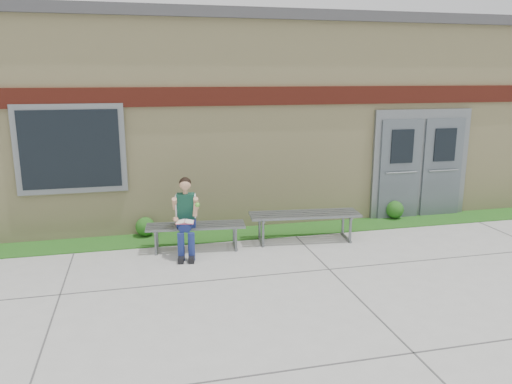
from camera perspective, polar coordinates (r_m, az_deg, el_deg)
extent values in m
plane|color=#9E9E99|center=(7.29, 2.40, -10.95)|extent=(80.00, 80.00, 0.00)
cube|color=#164913|center=(9.65, -1.83, -4.76)|extent=(16.00, 0.80, 0.02)
cube|color=beige|center=(12.57, -5.09, 8.65)|extent=(16.00, 6.00, 4.00)
cube|color=#3F3F42|center=(12.58, -5.29, 18.23)|extent=(16.20, 6.20, 0.20)
cube|color=maroon|center=(9.55, -2.41, 10.88)|extent=(16.00, 0.06, 0.35)
cube|color=slate|center=(9.51, -20.42, 4.62)|extent=(1.90, 0.08, 1.60)
cube|color=black|center=(9.47, -20.45, 4.58)|extent=(1.70, 0.04, 1.40)
cube|color=slate|center=(11.18, 18.25, 3.09)|extent=(2.20, 0.08, 2.30)
cube|color=#4F575F|center=(10.90, 16.11, 2.46)|extent=(0.92, 0.06, 2.10)
cube|color=#4F575F|center=(11.43, 20.49, 2.61)|extent=(0.92, 0.06, 2.10)
cube|color=slate|center=(8.77, -6.91, -3.85)|extent=(1.75, 0.65, 0.03)
cube|color=slate|center=(8.80, -11.31, -5.55)|extent=(0.09, 0.48, 0.39)
cube|color=slate|center=(8.94, -2.50, -5.00)|extent=(0.09, 0.48, 0.39)
cube|color=slate|center=(9.18, 5.58, -2.55)|extent=(2.06, 0.76, 0.04)
cube|color=slate|center=(9.03, 0.70, -4.56)|extent=(0.11, 0.56, 0.46)
cube|color=slate|center=(9.54, 10.13, -3.80)|extent=(0.11, 0.56, 0.46)
cube|color=navy|center=(8.68, -7.96, -3.42)|extent=(0.35, 0.28, 0.15)
cube|color=#0F3A2B|center=(8.59, -8.03, -1.59)|extent=(0.33, 0.23, 0.43)
sphere|color=tan|center=(8.49, -8.11, 0.85)|extent=(0.23, 0.23, 0.20)
sphere|color=black|center=(8.51, -8.11, 1.00)|extent=(0.24, 0.24, 0.21)
cylinder|color=navy|center=(8.45, -8.64, -3.78)|extent=(0.20, 0.41, 0.14)
cylinder|color=navy|center=(8.44, -7.49, -3.76)|extent=(0.20, 0.41, 0.14)
cylinder|color=navy|center=(8.33, -8.56, -6.22)|extent=(0.11, 0.11, 0.47)
cylinder|color=navy|center=(8.32, -7.39, -6.21)|extent=(0.11, 0.11, 0.47)
cube|color=black|center=(8.33, -8.55, -7.59)|extent=(0.13, 0.26, 0.09)
cube|color=black|center=(8.32, -7.37, -7.58)|extent=(0.13, 0.26, 0.09)
cylinder|color=tan|center=(8.53, -9.26, -1.34)|extent=(0.12, 0.22, 0.25)
cylinder|color=tan|center=(8.51, -6.86, -1.30)|extent=(0.12, 0.22, 0.25)
cube|color=white|center=(8.31, -8.14, -3.38)|extent=(0.32, 0.25, 0.01)
cube|color=#DB5272|center=(8.31, -8.14, -3.45)|extent=(0.32, 0.26, 0.01)
sphere|color=#61C835|center=(8.38, -6.71, -1.46)|extent=(0.08, 0.08, 0.08)
sphere|color=#164913|center=(9.66, -12.54, -3.88)|extent=(0.36, 0.36, 0.36)
sphere|color=#164913|center=(10.99, 15.57, -1.94)|extent=(0.37, 0.37, 0.37)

